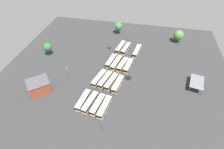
# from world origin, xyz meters

# --- Properties ---
(ground_plane) EXTENTS (127.39, 127.39, 0.00)m
(ground_plane) POSITION_xyz_m (0.00, 0.00, 0.00)
(ground_plane) COLOR #333335
(bus_row0_slot0) EXTENTS (12.62, 5.24, 3.62)m
(bus_row0_slot0) POSITION_xyz_m (-24.52, -0.66, 1.91)
(bus_row0_slot0) COLOR silver
(bus_row0_slot0) RESTS_ON ground_plane
(bus_row0_slot1) EXTENTS (11.99, 5.20, 3.62)m
(bus_row0_slot1) POSITION_xyz_m (-23.71, 2.99, 1.91)
(bus_row0_slot1) COLOR silver
(bus_row0_slot1) RESTS_ON ground_plane
(bus_row0_slot3) EXTENTS (12.42, 4.49, 3.62)m
(bus_row0_slot3) POSITION_xyz_m (-22.33, 10.22, 1.91)
(bus_row0_slot3) COLOR silver
(bus_row0_slot3) RESTS_ON ground_plane
(bus_row1_slot0) EXTENTS (11.64, 4.71, 3.62)m
(bus_row1_slot0) POSITION_xyz_m (-8.93, -3.68, 1.91)
(bus_row1_slot0) COLOR silver
(bus_row1_slot0) RESTS_ON ground_plane
(bus_row1_slot1) EXTENTS (12.52, 5.21, 3.62)m
(bus_row1_slot1) POSITION_xyz_m (-7.99, -0.27, 1.91)
(bus_row1_slot1) COLOR silver
(bus_row1_slot1) RESTS_ON ground_plane
(bus_row1_slot2) EXTENTS (11.68, 5.47, 3.62)m
(bus_row1_slot2) POSITION_xyz_m (-7.05, 3.51, 1.91)
(bus_row1_slot2) COLOR silver
(bus_row1_slot2) RESTS_ON ground_plane
(bus_row1_slot3) EXTENTS (11.74, 4.70, 3.62)m
(bus_row1_slot3) POSITION_xyz_m (-6.75, 6.82, 1.91)
(bus_row1_slot3) COLOR silver
(bus_row1_slot3) RESTS_ON ground_plane
(bus_row2_slot0) EXTENTS (12.59, 5.77, 3.62)m
(bus_row2_slot0) POSITION_xyz_m (6.60, -6.86, 1.91)
(bus_row2_slot0) COLOR silver
(bus_row2_slot0) RESTS_ON ground_plane
(bus_row2_slot1) EXTENTS (12.26, 5.66, 3.62)m
(bus_row2_slot1) POSITION_xyz_m (7.10, -3.47, 1.91)
(bus_row2_slot1) COLOR silver
(bus_row2_slot1) RESTS_ON ground_plane
(bus_row2_slot2) EXTENTS (11.89, 5.48, 3.62)m
(bus_row2_slot2) POSITION_xyz_m (7.97, 0.02, 1.91)
(bus_row2_slot2) COLOR silver
(bus_row2_slot2) RESTS_ON ground_plane
(bus_row2_slot3) EXTENTS (11.71, 4.65, 3.62)m
(bus_row2_slot3) POSITION_xyz_m (9.00, 3.63, 1.91)
(bus_row2_slot3) COLOR silver
(bus_row2_slot3) RESTS_ON ground_plane
(bus_row3_slot0) EXTENTS (12.07, 4.19, 3.62)m
(bus_row3_slot0) POSITION_xyz_m (22.47, -10.28, 1.91)
(bus_row3_slot0) COLOR silver
(bus_row3_slot0) RESTS_ON ground_plane
(bus_row3_slot1) EXTENTS (12.24, 5.09, 3.62)m
(bus_row3_slot1) POSITION_xyz_m (23.06, -6.73, 1.91)
(bus_row3_slot1) COLOR silver
(bus_row3_slot1) RESTS_ON ground_plane
(bus_row3_slot2) EXTENTS (11.79, 4.75, 3.62)m
(bus_row3_slot2) POSITION_xyz_m (23.59, -2.93, 1.91)
(bus_row3_slot2) COLOR silver
(bus_row3_slot2) RESTS_ON ground_plane
(bus_row3_slot3) EXTENTS (12.13, 4.45, 3.62)m
(bus_row3_slot3) POSITION_xyz_m (24.27, 0.40, 1.91)
(bus_row3_slot3) COLOR silver
(bus_row3_slot3) RESTS_ON ground_plane
(depot_building) EXTENTS (13.35, 13.48, 6.48)m
(depot_building) POSITION_xyz_m (19.43, -33.98, 3.26)
(depot_building) COLOR #99422D
(depot_building) RESTS_ON ground_plane
(maintenance_shelter) EXTENTS (11.84, 8.53, 3.48)m
(maintenance_shelter) POSITION_xyz_m (0.32, 42.88, 3.31)
(maintenance_shelter) COLOR slate
(maintenance_shelter) RESTS_ON ground_plane
(lamp_post_mid_lot) EXTENTS (0.56, 0.28, 8.64)m
(lamp_post_mid_lot) POSITION_xyz_m (34.46, 2.28, 4.73)
(lamp_post_mid_lot) COLOR slate
(lamp_post_mid_lot) RESTS_ON ground_plane
(lamp_post_near_entrance) EXTENTS (0.56, 0.28, 9.20)m
(lamp_post_near_entrance) POSITION_xyz_m (-37.44, 2.93, 5.02)
(lamp_post_near_entrance) COLOR slate
(lamp_post_near_entrance) RESTS_ON ground_plane
(lamp_post_by_building) EXTENTS (0.56, 0.28, 8.06)m
(lamp_post_by_building) POSITION_xyz_m (8.92, -23.08, 4.44)
(lamp_post_by_building) COLOR slate
(lamp_post_by_building) RESTS_ON ground_plane
(tree_east_edge) EXTENTS (6.66, 6.66, 8.68)m
(tree_east_edge) POSITION_xyz_m (-42.21, 36.25, 5.34)
(tree_east_edge) COLOR brown
(tree_east_edge) RESTS_ON ground_plane
(tree_northwest) EXTENTS (5.33, 5.33, 8.45)m
(tree_northwest) POSITION_xyz_m (-9.88, -43.79, 5.77)
(tree_northwest) COLOR brown
(tree_northwest) RESTS_ON ground_plane
(tree_north_edge) EXTENTS (5.72, 5.72, 8.65)m
(tree_north_edge) POSITION_xyz_m (-45.41, -5.88, 5.77)
(tree_north_edge) COLOR brown
(tree_north_edge) RESTS_ON ground_plane
(puddle_centre_drain) EXTENTS (3.83, 3.83, 0.01)m
(puddle_centre_drain) POSITION_xyz_m (1.11, 8.04, 0.00)
(puddle_centre_drain) COLOR black
(puddle_centre_drain) RESTS_ON ground_plane
(puddle_front_lane) EXTENTS (2.78, 2.78, 0.01)m
(puddle_front_lane) POSITION_xyz_m (-25.07, -8.30, 0.00)
(puddle_front_lane) COLOR black
(puddle_front_lane) RESTS_ON ground_plane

